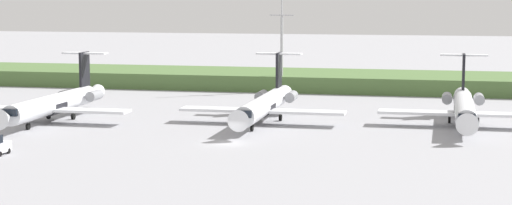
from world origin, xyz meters
TOP-DOWN VIEW (x-y plane):
  - ground_plane at (0.00, 30.00)m, footprint 500.00×500.00m
  - grass_berm at (0.00, 62.25)m, footprint 320.00×20.00m
  - regional_jet_second at (-28.15, 12.28)m, footprint 22.81×31.00m
  - regional_jet_third at (0.77, 17.31)m, footprint 22.81×31.00m
  - regional_jet_fourth at (27.70, 20.25)m, footprint 22.81×31.00m
  - antenna_mast at (-3.87, 54.75)m, footprint 4.40×0.50m

SIDE VIEW (x-z plane):
  - ground_plane at x=0.00m, z-range 0.00..0.00m
  - grass_berm at x=0.00m, z-range 0.00..2.93m
  - regional_jet_second at x=-28.15m, z-range -1.96..7.04m
  - regional_jet_third at x=0.77m, z-range -1.96..7.04m
  - regional_jet_fourth at x=27.70m, z-range -1.96..7.04m
  - antenna_mast at x=-3.87m, z-range -1.77..19.49m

